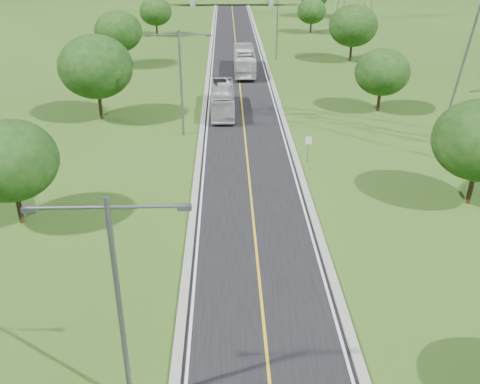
{
  "coord_description": "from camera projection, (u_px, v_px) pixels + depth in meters",
  "views": [
    {
      "loc": [
        -1.8,
        -4.53,
        18.38
      ],
      "look_at": [
        -0.97,
        26.28,
        3.0
      ],
      "focal_mm": 40.0,
      "sensor_mm": 36.0,
      "label": 1
    }
  ],
  "objects": [
    {
      "name": "streetlight_far_right",
      "position": [
        277.0,
        19.0,
        79.57
      ],
      "size": [
        5.9,
        0.25,
        10.0
      ],
      "color": "slate",
      "rests_on": "ground"
    },
    {
      "name": "curb_right",
      "position": [
        271.0,
        78.0,
        71.39
      ],
      "size": [
        0.5,
        150.0,
        0.22
      ],
      "primitive_type": "cube",
      "color": "gray",
      "rests_on": "ground"
    },
    {
      "name": "speed_limit_sign",
      "position": [
        308.0,
        145.0,
        45.69
      ],
      "size": [
        0.55,
        0.09,
        2.4
      ],
      "color": "slate",
      "rests_on": "ground"
    },
    {
      "name": "streetlight_mid_left",
      "position": [
        181.0,
        75.0,
        49.76
      ],
      "size": [
        5.9,
        0.25,
        10.0
      ],
      "color": "slate",
      "rests_on": "ground"
    },
    {
      "name": "ground",
      "position": [
        240.0,
        92.0,
        65.97
      ],
      "size": [
        260.0,
        260.0,
        0.0
      ],
      "primitive_type": "plane",
      "color": "#2C4A14",
      "rests_on": "ground"
    },
    {
      "name": "road",
      "position": [
        239.0,
        79.0,
        71.33
      ],
      "size": [
        8.0,
        150.0,
        0.06
      ],
      "primitive_type": "cube",
      "color": "black",
      "rests_on": "ground"
    },
    {
      "name": "tree_re",
      "position": [
        312.0,
        11.0,
        100.31
      ],
      "size": [
        5.46,
        5.46,
        6.35
      ],
      "color": "black",
      "rests_on": "ground"
    },
    {
      "name": "tree_lb",
      "position": [
        10.0,
        161.0,
        34.89
      ],
      "size": [
        6.3,
        6.3,
        7.33
      ],
      "color": "black",
      "rests_on": "ground"
    },
    {
      "name": "tree_le",
      "position": [
        156.0,
        12.0,
        97.68
      ],
      "size": [
        5.88,
        5.88,
        6.84
      ],
      "color": "black",
      "rests_on": "ground"
    },
    {
      "name": "tree_lc",
      "position": [
        96.0,
        67.0,
        54.18
      ],
      "size": [
        7.56,
        7.56,
        8.79
      ],
      "color": "black",
      "rests_on": "ground"
    },
    {
      "name": "streetlight_near_left",
      "position": [
        118.0,
        292.0,
        20.24
      ],
      "size": [
        5.9,
        0.25,
        10.0
      ],
      "color": "slate",
      "rests_on": "ground"
    },
    {
      "name": "tree_ld",
      "position": [
        118.0,
        31.0,
        75.87
      ],
      "size": [
        6.72,
        6.72,
        7.82
      ],
      "color": "black",
      "rests_on": "ground"
    },
    {
      "name": "tree_rd",
      "position": [
        353.0,
        26.0,
        78.35
      ],
      "size": [
        7.14,
        7.14,
        8.3
      ],
      "color": "black",
      "rests_on": "ground"
    },
    {
      "name": "tree_rc",
      "position": [
        382.0,
        72.0,
        57.25
      ],
      "size": [
        5.88,
        5.88,
        6.84
      ],
      "color": "black",
      "rests_on": "ground"
    },
    {
      "name": "bus_outbound",
      "position": [
        244.0,
        60.0,
        73.87
      ],
      "size": [
        2.83,
        11.83,
        3.29
      ],
      "primitive_type": "imported",
      "rotation": [
        0.0,
        0.0,
        3.14
      ],
      "color": "silver",
      "rests_on": "road"
    },
    {
      "name": "curb_left",
      "position": [
        207.0,
        79.0,
        71.19
      ],
      "size": [
        0.5,
        150.0,
        0.22
      ],
      "primitive_type": "cube",
      "color": "gray",
      "rests_on": "ground"
    },
    {
      "name": "bus_inbound",
      "position": [
        222.0,
        99.0,
        58.14
      ],
      "size": [
        2.5,
        10.29,
        2.86
      ],
      "primitive_type": "imported",
      "rotation": [
        0.0,
        0.0,
        0.01
      ],
      "color": "beige",
      "rests_on": "road"
    }
  ]
}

